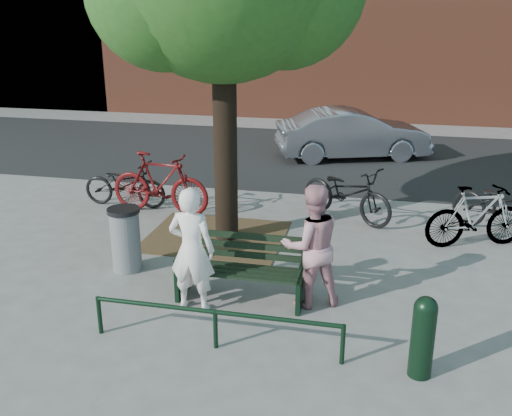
% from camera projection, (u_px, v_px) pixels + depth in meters
% --- Properties ---
extents(ground, '(90.00, 90.00, 0.00)m').
position_uv_depth(ground, '(240.00, 300.00, 7.95)').
color(ground, gray).
rests_on(ground, ground).
extents(dirt_pit, '(2.40, 2.00, 0.02)m').
position_uv_depth(dirt_pit, '(216.00, 236.00, 10.18)').
color(dirt_pit, brown).
rests_on(dirt_pit, ground).
extents(road, '(40.00, 7.00, 0.01)m').
position_uv_depth(road, '(315.00, 156.00, 15.78)').
color(road, black).
rests_on(road, ground).
extents(park_bench, '(1.74, 0.54, 0.97)m').
position_uv_depth(park_bench, '(241.00, 267.00, 7.86)').
color(park_bench, black).
rests_on(park_bench, ground).
extents(guard_railing, '(3.06, 0.06, 0.51)m').
position_uv_depth(guard_railing, '(215.00, 318.00, 6.71)').
color(guard_railing, black).
rests_on(guard_railing, ground).
extents(person_left, '(0.64, 0.43, 1.71)m').
position_uv_depth(person_left, '(192.00, 250.00, 7.48)').
color(person_left, white).
rests_on(person_left, ground).
extents(person_right, '(1.03, 0.93, 1.71)m').
position_uv_depth(person_right, '(311.00, 246.00, 7.61)').
color(person_right, '#C98A94').
rests_on(person_right, ground).
extents(bollard, '(0.26, 0.26, 0.96)m').
position_uv_depth(bollard, '(423.00, 334.00, 6.16)').
color(bollard, black).
rests_on(bollard, ground).
extents(litter_bin, '(0.49, 0.49, 1.01)m').
position_uv_depth(litter_bin, '(126.00, 239.00, 8.74)').
color(litter_bin, gray).
rests_on(litter_bin, ground).
extents(bicycle_a, '(1.79, 0.66, 0.93)m').
position_uv_depth(bicycle_a, '(125.00, 184.00, 11.65)').
color(bicycle_a, black).
rests_on(bicycle_a, ground).
extents(bicycle_b, '(2.09, 0.75, 1.23)m').
position_uv_depth(bicycle_b, '(160.00, 183.00, 11.18)').
color(bicycle_b, '#540C0D').
rests_on(bicycle_b, ground).
extents(bicycle_c, '(2.09, 1.66, 1.06)m').
position_uv_depth(bicycle_c, '(347.00, 193.00, 10.88)').
color(bicycle_c, black).
rests_on(bicycle_c, ground).
extents(bicycle_d, '(1.86, 1.09, 1.08)m').
position_uv_depth(bicycle_d, '(477.00, 216.00, 9.62)').
color(bicycle_d, gray).
rests_on(bicycle_d, ground).
extents(bicycle_e, '(2.02, 1.76, 1.05)m').
position_uv_depth(bicycle_e, '(505.00, 207.00, 10.10)').
color(bicycle_e, black).
rests_on(bicycle_e, ground).
extents(parked_car, '(4.31, 2.69, 1.34)m').
position_uv_depth(parked_car, '(352.00, 134.00, 15.38)').
color(parked_car, gray).
rests_on(parked_car, ground).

